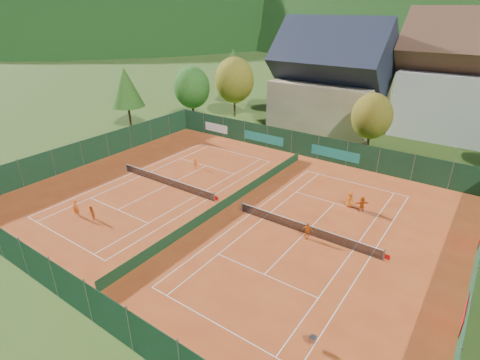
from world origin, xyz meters
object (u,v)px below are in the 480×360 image
object	(u,v)px
ball_hopper	(313,339)
player_left_near	(76,208)
player_right_far_a	(349,199)
player_left_far	(196,163)
player_right_far_b	(362,204)
player_right_near	(307,231)
chalet	(331,83)
player_left_mid	(91,213)

from	to	relation	value
ball_hopper	player_left_near	xyz separation A→B (m)	(-23.54, 0.93, 0.23)
player_right_far_a	player_left_far	bearing A→B (deg)	10.86
player_left_near	player_right_far_a	world-z (taller)	player_left_near
player_left_near	player_right_far_b	world-z (taller)	player_left_near
player_left_far	player_right_near	size ratio (longest dim) A/B	0.82
chalet	player_right_far_a	bearing A→B (deg)	-62.27
player_left_near	player_right_far_b	size ratio (longest dim) A/B	1.06
ball_hopper	player_right_far_b	xyz separation A→B (m)	(-2.81, 16.44, 0.19)
chalet	player_left_near	distance (m)	40.23
player_left_mid	player_right_near	xyz separation A→B (m)	(16.89, 8.18, 0.08)
chalet	player_right_near	world-z (taller)	chalet
player_left_mid	player_right_near	distance (m)	18.77
player_left_near	player_right_near	distance (m)	20.48
player_right_near	player_right_far_b	distance (m)	7.26
ball_hopper	player_left_mid	xyz separation A→B (m)	(-21.82, 1.31, 0.11)
player_left_near	chalet	bearing A→B (deg)	59.92
ball_hopper	player_left_far	xyz separation A→B (m)	(-21.91, 15.28, 0.05)
chalet	player_left_mid	bearing A→B (deg)	-97.98
player_right_far_a	player_left_near	bearing A→B (deg)	45.44
player_left_near	ball_hopper	bearing A→B (deg)	-21.98
player_left_near	player_right_near	size ratio (longest dim) A/B	1.07
chalet	player_right_far_a	distance (m)	27.16
player_right_near	player_right_far_a	bearing A→B (deg)	64.70
chalet	ball_hopper	world-z (taller)	chalet
chalet	player_right_far_a	xyz separation A→B (m)	(12.34, -23.48, -5.85)
player_left_mid	player_right_far_b	world-z (taller)	player_right_far_b
chalet	player_left_far	distance (m)	26.11
player_left_mid	player_right_near	world-z (taller)	player_right_near
ball_hopper	player_right_far_b	size ratio (longest dim) A/B	0.54
chalet	player_left_near	world-z (taller)	chalet
chalet	player_right_near	size ratio (longest dim) A/B	11.01
player_left_far	player_right_near	distance (m)	17.93
player_left_far	player_right_far_a	xyz separation A→B (m)	(17.86, 1.32, 0.16)
player_left_far	player_right_near	xyz separation A→B (m)	(16.97, -5.79, 0.13)
player_right_near	player_right_far_b	world-z (taller)	player_right_far_b
player_left_near	player_left_mid	bearing A→B (deg)	-7.16
player_right_near	ball_hopper	bearing A→B (deg)	-80.68
player_left_near	player_right_near	xyz separation A→B (m)	(18.60, 8.56, -0.05)
player_right_far_b	player_right_far_a	bearing A→B (deg)	-47.28
ball_hopper	player_right_near	xyz separation A→B (m)	(-4.94, 9.49, 0.18)
player_right_far_a	player_left_mid	bearing A→B (deg)	47.34
chalet	player_left_near	xyz separation A→B (m)	(-7.15, -39.15, -5.84)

